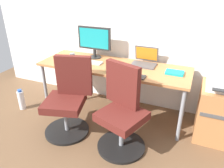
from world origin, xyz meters
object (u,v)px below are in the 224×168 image
(desktop_monitor, at_px, (94,40))
(coffee_mug, at_px, (109,68))
(office_chair_right, at_px, (122,112))
(open_laptop, at_px, (145,60))
(side_cabinet, at_px, (218,113))
(office_chair_left, at_px, (68,100))
(water_bottle_on_floor, at_px, (21,100))

(desktop_monitor, relative_size, coffee_mug, 5.22)
(office_chair_right, relative_size, open_laptop, 3.03)
(desktop_monitor, bearing_deg, side_cabinet, -7.13)
(office_chair_left, xyz_separation_m, open_laptop, (0.70, 0.78, 0.34))
(water_bottle_on_floor, distance_m, coffee_mug, 1.44)
(office_chair_right, xyz_separation_m, desktop_monitor, (-0.70, 0.77, 0.53))
(open_laptop, bearing_deg, side_cabinet, -13.11)
(water_bottle_on_floor, xyz_separation_m, open_laptop, (1.62, 0.64, 0.62))
(office_chair_left, relative_size, office_chair_right, 1.00)
(side_cabinet, bearing_deg, open_laptop, 166.89)
(office_chair_right, bearing_deg, office_chair_left, 179.89)
(office_chair_left, height_order, side_cabinet, office_chair_left)
(office_chair_right, distance_m, open_laptop, 0.85)
(office_chair_right, xyz_separation_m, water_bottle_on_floor, (-1.59, 0.14, -0.28))
(side_cabinet, distance_m, water_bottle_on_floor, 2.61)
(office_chair_right, bearing_deg, desktop_monitor, 132.33)
(side_cabinet, height_order, open_laptop, open_laptop)
(side_cabinet, relative_size, coffee_mug, 7.00)
(office_chair_right, relative_size, water_bottle_on_floor, 3.03)
(water_bottle_on_floor, height_order, coffee_mug, coffee_mug)
(water_bottle_on_floor, bearing_deg, open_laptop, 21.49)
(side_cabinet, relative_size, desktop_monitor, 1.34)
(side_cabinet, xyz_separation_m, coffee_mug, (-1.28, -0.19, 0.43))
(side_cabinet, distance_m, desktop_monitor, 1.81)
(side_cabinet, xyz_separation_m, desktop_monitor, (-1.68, 0.21, 0.64))
(office_chair_left, xyz_separation_m, office_chair_right, (0.68, -0.00, 0.00))
(office_chair_right, relative_size, desktop_monitor, 1.96)
(office_chair_left, height_order, water_bottle_on_floor, office_chair_left)
(office_chair_left, relative_size, open_laptop, 3.03)
(office_chair_left, bearing_deg, side_cabinet, 18.53)
(office_chair_right, relative_size, coffee_mug, 10.22)
(desktop_monitor, xyz_separation_m, coffee_mug, (0.40, -0.40, -0.20))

